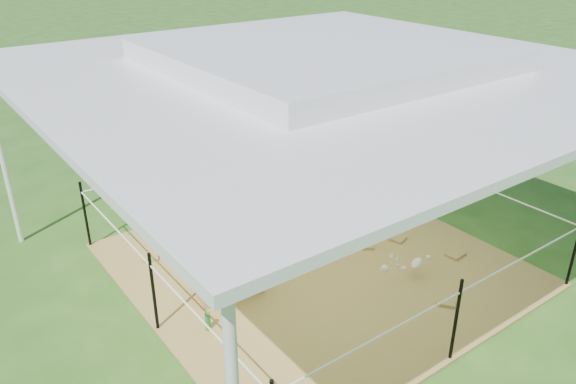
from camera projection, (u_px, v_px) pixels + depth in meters
ground at (315, 265)px, 7.49m from camera, size 90.00×90.00×0.00m
hay_patch at (315, 264)px, 7.48m from camera, size 4.60×4.60×0.03m
canopy_tent at (319, 63)px, 6.34m from camera, size 6.30×6.30×2.90m
rope_fence at (316, 223)px, 7.22m from camera, size 4.54×4.54×1.00m
straw_bale at (229, 281)px, 6.80m from camera, size 0.82×0.51×0.34m
dark_cloth at (229, 268)px, 6.72m from camera, size 0.88×0.56×0.04m
woman at (234, 233)px, 6.58m from camera, size 0.27×0.37×0.93m
green_bottle at (208, 321)px, 6.21m from camera, size 0.07×0.07×0.21m
pony at (273, 209)px, 7.96m from camera, size 1.06×0.60×0.85m
pink_hat at (273, 178)px, 7.76m from camera, size 0.26×0.26×0.12m
foal at (417, 262)px, 7.11m from camera, size 0.89×0.71×0.43m
trash_barrel at (256, 91)px, 13.60m from camera, size 0.69×0.69×0.95m
picnic_table_near at (176, 84)px, 14.58m from camera, size 2.01×1.57×0.76m
picnic_table_far at (244, 65)px, 16.54m from camera, size 2.12×1.69×0.79m
distant_person at (181, 80)px, 14.24m from camera, size 0.60×0.49×1.13m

